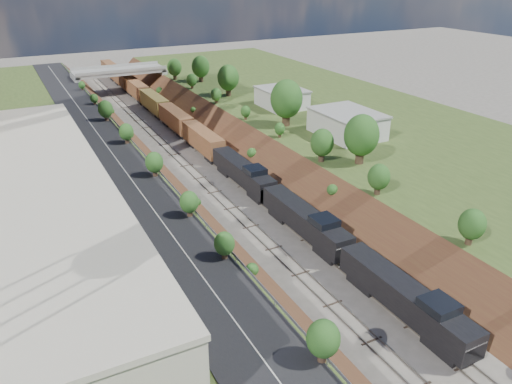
% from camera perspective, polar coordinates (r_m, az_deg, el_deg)
% --- Properties ---
extents(platform_right, '(44.00, 180.00, 5.00)m').
position_cam_1_polar(platform_right, '(102.63, 11.75, 7.04)').
color(platform_right, '#3C5121').
rests_on(platform_right, ground).
extents(embankment_left, '(10.00, 180.00, 10.00)m').
position_cam_1_polar(embankment_left, '(84.47, -12.56, 1.30)').
color(embankment_left, brown).
rests_on(embankment_left, ground).
extents(embankment_right, '(10.00, 180.00, 10.00)m').
position_cam_1_polar(embankment_right, '(91.80, 0.74, 3.82)').
color(embankment_right, brown).
rests_on(embankment_right, ground).
extents(rail_left_track, '(1.58, 180.00, 0.18)m').
position_cam_1_polar(rail_left_track, '(86.65, -7.23, 2.38)').
color(rail_left_track, gray).
rests_on(rail_left_track, ground).
extents(rail_right_track, '(1.58, 180.00, 0.18)m').
position_cam_1_polar(rail_right_track, '(88.40, -4.08, 2.98)').
color(rail_right_track, gray).
rests_on(rail_right_track, ground).
extents(road, '(8.00, 180.00, 0.10)m').
position_cam_1_polar(road, '(81.77, -15.91, 3.96)').
color(road, black).
rests_on(road, platform_left).
extents(guardrail, '(0.10, 171.00, 0.70)m').
position_cam_1_polar(guardrail, '(82.22, -13.14, 4.75)').
color(guardrail, '#99999E').
rests_on(guardrail, platform_left).
extents(commercial_building, '(14.30, 62.30, 7.00)m').
position_cam_1_polar(commercial_building, '(58.89, -23.41, -1.68)').
color(commercial_building, brown).
rests_on(commercial_building, platform_left).
extents(overpass, '(24.50, 8.30, 7.40)m').
position_cam_1_polar(overpass, '(143.53, -15.32, 12.64)').
color(overpass, gray).
rests_on(overpass, ground).
extents(white_building_near, '(9.00, 12.00, 4.00)m').
position_cam_1_polar(white_building_near, '(89.66, 10.35, 7.63)').
color(white_building_near, silver).
rests_on(white_building_near, platform_right).
extents(white_building_far, '(8.00, 10.00, 3.60)m').
position_cam_1_polar(white_building_far, '(107.06, 2.96, 10.64)').
color(white_building_far, silver).
rests_on(white_building_far, platform_right).
extents(tree_right_large, '(5.25, 5.25, 7.61)m').
position_cam_1_polar(tree_right_large, '(76.13, 11.97, 6.33)').
color(tree_right_large, '#473323').
rests_on(tree_right_large, platform_right).
extents(tree_left_crest, '(2.45, 2.45, 3.55)m').
position_cam_1_polar(tree_left_crest, '(47.31, -0.91, -8.06)').
color(tree_left_crest, '#473323').
rests_on(tree_left_crest, platform_left).
extents(freight_train, '(2.92, 149.29, 4.55)m').
position_cam_1_polar(freight_train, '(107.69, -8.98, 8.10)').
color(freight_train, black).
rests_on(freight_train, ground).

